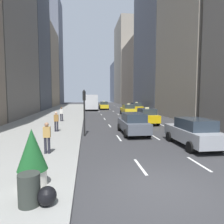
{
  "coord_description": "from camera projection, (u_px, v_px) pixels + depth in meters",
  "views": [
    {
      "loc": [
        -2.56,
        -6.49,
        3.22
      ],
      "look_at": [
        -0.39,
        10.53,
        1.74
      ],
      "focal_mm": 32.0,
      "sensor_mm": 36.0,
      "label": 1
    }
  ],
  "objects": [
    {
      "name": "ground_plane",
      "position": [
        161.0,
        187.0,
        7.01
      ],
      "size": [
        160.0,
        160.0,
        0.0
      ],
      "primitive_type": "plane",
      "color": "#333335"
    },
    {
      "name": "taxi_second",
      "position": [
        146.0,
        116.0,
        22.14
      ],
      "size": [
        2.02,
        4.4,
        1.87
      ],
      "color": "yellow",
      "rests_on": "ground"
    },
    {
      "name": "pedestrian_mid_block",
      "position": [
        56.0,
        121.0,
        16.68
      ],
      "size": [
        0.36,
        0.22,
        1.65
      ],
      "color": "#23232D",
      "rests_on": "sidewalk_left"
    },
    {
      "name": "taxi_lead",
      "position": [
        104.0,
        105.0,
        44.28
      ],
      "size": [
        2.02,
        4.4,
        1.87
      ],
      "color": "yellow",
      "rests_on": "ground"
    },
    {
      "name": "pedestrian_near_curb",
      "position": [
        47.0,
        136.0,
        10.39
      ],
      "size": [
        0.36,
        0.22,
        1.65
      ],
      "color": "#23232D",
      "rests_on": "sidewalk_left"
    },
    {
      "name": "lane_markings",
      "position": [
        121.0,
        116.0,
        30.07
      ],
      "size": [
        5.72,
        56.0,
        0.01
      ],
      "color": "white",
      "rests_on": "ground"
    },
    {
      "name": "taxi_fourth",
      "position": [
        128.0,
        110.0,
        31.82
      ],
      "size": [
        2.02,
        4.4,
        1.87
      ],
      "color": "yellow",
      "rests_on": "ground"
    },
    {
      "name": "pedestrian_far_walking",
      "position": [
        62.0,
        113.0,
        23.28
      ],
      "size": [
        0.36,
        0.22,
        1.65
      ],
      "color": "#23232D",
      "rests_on": "sidewalk_left"
    },
    {
      "name": "trash_can",
      "position": [
        29.0,
        189.0,
        5.54
      ],
      "size": [
        0.6,
        0.6,
        0.9
      ],
      "primitive_type": "cylinder",
      "color": "#2D332D",
      "rests_on": "sidewalk_left"
    },
    {
      "name": "sedan_black_near",
      "position": [
        133.0,
        123.0,
        16.32
      ],
      "size": [
        2.02,
        4.75,
        1.75
      ],
      "color": "#565B66",
      "rests_on": "ground"
    },
    {
      "name": "building_row_right",
      "position": [
        143.0,
        54.0,
        51.38
      ],
      "size": [
        6.0,
        91.46,
        36.9
      ],
      "color": "slate",
      "rests_on": "ground"
    },
    {
      "name": "building_row_left",
      "position": [
        25.0,
        24.0,
        37.82
      ],
      "size": [
        6.0,
        70.53,
        37.65
      ],
      "color": "gray",
      "rests_on": "ground"
    },
    {
      "name": "taxi_third",
      "position": [
        136.0,
        107.0,
        37.96
      ],
      "size": [
        2.02,
        4.4,
        1.87
      ],
      "color": "yellow",
      "rests_on": "ground"
    },
    {
      "name": "city_bus",
      "position": [
        91.0,
        101.0,
        44.63
      ],
      "size": [
        2.8,
        11.61,
        3.25
      ],
      "color": "silver",
      "rests_on": "ground"
    },
    {
      "name": "trash_bag",
      "position": [
        47.0,
        196.0,
        5.54
      ],
      "size": [
        0.53,
        0.53,
        0.53
      ],
      "primitive_type": "sphere",
      "color": "black",
      "rests_on": "sidewalk_left"
    },
    {
      "name": "sedan_silver_behind",
      "position": [
        193.0,
        132.0,
        12.42
      ],
      "size": [
        2.02,
        4.61,
        1.76
      ],
      "color": "#9EA0A5",
      "rests_on": "ground"
    },
    {
      "name": "traffic_light_pole",
      "position": [
        84.0,
        105.0,
        15.52
      ],
      "size": [
        0.24,
        0.42,
        3.6
      ],
      "color": "black",
      "rests_on": "ground"
    },
    {
      "name": "planter_with_shrub",
      "position": [
        32.0,
        156.0,
        6.7
      ],
      "size": [
        1.0,
        1.0,
        1.95
      ],
      "color": "silver",
      "rests_on": "sidewalk_left"
    },
    {
      "name": "sidewalk_left",
      "position": [
        60.0,
        114.0,
        32.81
      ],
      "size": [
        8.0,
        66.0,
        0.15
      ],
      "primitive_type": "cube",
      "color": "gray",
      "rests_on": "ground"
    }
  ]
}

